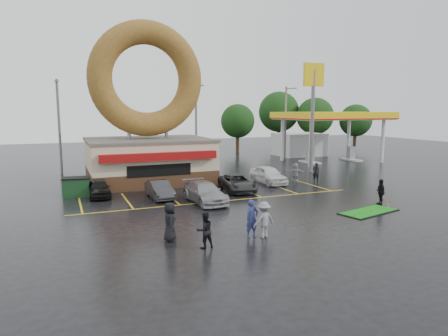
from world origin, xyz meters
name	(u,v)px	position (x,y,z in m)	size (l,w,h in m)	color
ground	(244,213)	(0.00, 0.00, 0.00)	(120.00, 120.00, 0.00)	black
donut_shop	(148,130)	(-3.00, 12.97, 4.46)	(10.20, 8.70, 13.50)	#472B19
gas_station	(317,129)	(20.00, 20.94, 3.70)	(12.30, 13.65, 5.90)	silver
shell_sign	(313,97)	(13.00, 12.00, 7.38)	(2.20, 0.36, 10.60)	slate
streetlight_left	(59,124)	(-10.00, 19.92, 4.78)	(0.40, 2.21, 9.00)	slate
streetlight_mid	(196,122)	(4.00, 20.92, 4.78)	(0.40, 2.21, 9.00)	slate
streetlight_right	(286,121)	(16.00, 21.92, 4.78)	(0.40, 2.21, 9.00)	slate
tree_far_a	(315,116)	(26.00, 30.00, 5.18)	(5.60, 5.60, 8.00)	#332114
tree_far_b	(356,121)	(32.00, 28.00, 4.53)	(4.90, 4.90, 7.00)	#332114
tree_far_c	(279,112)	(22.00, 34.00, 5.84)	(6.30, 6.30, 9.00)	#332114
tree_far_d	(238,121)	(14.00, 32.00, 4.53)	(4.90, 4.90, 7.00)	#332114
car_black	(99,188)	(-7.63, 8.00, 0.61)	(1.45, 3.60, 1.23)	black
car_dgrey	(160,190)	(-3.75, 5.88, 0.62)	(1.31, 3.75, 1.23)	#2D2D30
car_silver	(205,192)	(-1.26, 3.50, 0.67)	(1.89, 4.64, 1.35)	#97979B
car_grey	(237,183)	(2.30, 6.10, 0.63)	(2.09, 4.54, 1.26)	#2A2A2D
car_white	(268,175)	(6.01, 8.00, 0.74)	(1.74, 4.33, 1.48)	silver
person_blue	(252,219)	(-1.65, -4.36, 0.93)	(0.68, 0.45, 1.86)	navy
person_blackjkt	(205,230)	(-4.26, -4.89, 0.82)	(0.79, 0.62, 1.63)	black
person_hoodie	(264,220)	(-1.13, -4.59, 0.88)	(1.14, 0.66, 1.76)	gray
person_bystander	(170,222)	(-5.46, -3.41, 0.93)	(0.91, 0.59, 1.86)	black
person_cameraman	(381,192)	(9.08, -1.49, 0.84)	(0.99, 0.41, 1.69)	black
person_walker_near	(295,173)	(8.44, 7.66, 0.84)	(1.55, 0.49, 1.67)	gray
person_walker_far	(316,172)	(10.24, 7.25, 0.82)	(0.60, 0.39, 1.64)	black
dumpster	(77,187)	(-9.10, 8.73, 0.65)	(1.80, 1.20, 1.30)	#173C1D
putting_green	(369,212)	(7.04, -2.72, 0.03)	(4.20, 2.54, 0.50)	black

